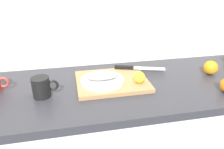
{
  "coord_description": "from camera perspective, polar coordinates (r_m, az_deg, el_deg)",
  "views": [
    {
      "loc": [
        -0.2,
        -1.0,
        1.44
      ],
      "look_at": [
        0.01,
        0.03,
        0.95
      ],
      "focal_mm": 35.59,
      "sensor_mm": 36.0,
      "label": 1
    }
  ],
  "objects": [
    {
      "name": "fish_fillet",
      "position": [
        1.13,
        -2.5,
        -0.41
      ],
      "size": [
        0.17,
        0.07,
        0.04
      ],
      "primitive_type": "ellipsoid",
      "color": "#999E99",
      "rests_on": "white_plate"
    },
    {
      "name": "lemon_0",
      "position": [
        1.13,
        7.07,
        -0.73
      ],
      "size": [
        0.06,
        0.06,
        0.06
      ],
      "primitive_type": "sphere",
      "color": "yellow",
      "rests_on": "cutting_board"
    },
    {
      "name": "cutting_board",
      "position": [
        1.17,
        0.0,
        -1.77
      ],
      "size": [
        0.37,
        0.3,
        0.02
      ],
      "primitive_type": "cube",
      "color": "tan",
      "rests_on": "kitchen_counter"
    },
    {
      "name": "orange_0",
      "position": [
        1.38,
        23.99,
        1.61
      ],
      "size": [
        0.08,
        0.08,
        0.08
      ],
      "primitive_type": "sphere",
      "color": "orange",
      "rests_on": "kitchen_counter"
    },
    {
      "name": "white_plate",
      "position": [
        1.14,
        -2.48,
        -1.57
      ],
      "size": [
        0.22,
        0.22,
        0.01
      ],
      "primitive_type": "cylinder",
      "color": "white",
      "rests_on": "cutting_board"
    },
    {
      "name": "chef_knife",
      "position": [
        1.3,
        5.48,
        1.73
      ],
      "size": [
        0.29,
        0.11,
        0.02
      ],
      "rotation": [
        0.0,
        0.0,
        -0.3
      ],
      "color": "silver",
      "rests_on": "cutting_board"
    },
    {
      "name": "back_wall",
      "position": [
        1.35,
        -3.0,
        16.94
      ],
      "size": [
        3.2,
        0.05,
        2.5
      ],
      "primitive_type": "cube",
      "color": "white",
      "rests_on": "ground_plane"
    },
    {
      "name": "coffee_mug_1",
      "position": [
        1.08,
        -17.61,
        -3.11
      ],
      "size": [
        0.12,
        0.08,
        0.1
      ],
      "color": "black",
      "rests_on": "kitchen_counter"
    }
  ]
}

